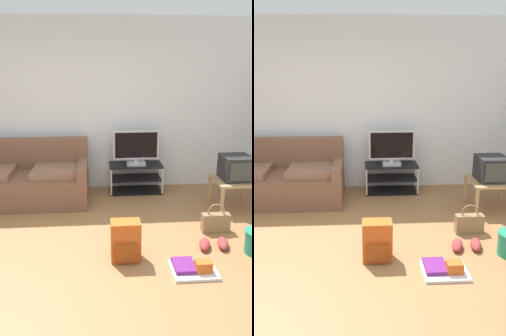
# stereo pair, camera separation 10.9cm
# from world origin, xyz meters

# --- Properties ---
(ground_plane) EXTENTS (9.00, 9.80, 0.02)m
(ground_plane) POSITION_xyz_m (0.00, 0.00, -0.01)
(ground_plane) COLOR olive
(wall_back) EXTENTS (9.00, 0.10, 2.70)m
(wall_back) POSITION_xyz_m (0.00, 2.45, 1.35)
(wall_back) COLOR silver
(wall_back) RESTS_ON ground_plane
(couch) EXTENTS (1.87, 0.95, 0.89)m
(couch) POSITION_xyz_m (-0.81, 1.88, 0.32)
(couch) COLOR brown
(couch) RESTS_ON ground_plane
(tv_stand) EXTENTS (0.84, 0.44, 0.45)m
(tv_stand) POSITION_xyz_m (0.89, 2.14, 0.23)
(tv_stand) COLOR black
(tv_stand) RESTS_ON ground_plane
(flat_tv) EXTENTS (0.72, 0.22, 0.55)m
(flat_tv) POSITION_xyz_m (0.89, 2.12, 0.73)
(flat_tv) COLOR #B2B2B7
(flat_tv) RESTS_ON tv_stand
(side_table) EXTENTS (0.60, 0.60, 0.42)m
(side_table) POSITION_xyz_m (2.23, 1.37, 0.37)
(side_table) COLOR tan
(side_table) RESTS_ON ground_plane
(crt_tv) EXTENTS (0.40, 0.43, 0.34)m
(crt_tv) POSITION_xyz_m (2.23, 1.39, 0.59)
(crt_tv) COLOR #232326
(crt_tv) RESTS_ON side_table
(backpack) EXTENTS (0.31, 0.27, 0.43)m
(backpack) POSITION_xyz_m (0.56, 0.09, 0.21)
(backpack) COLOR #CC561E
(backpack) RESTS_ON ground_plane
(handbag) EXTENTS (0.34, 0.12, 0.37)m
(handbag) POSITION_xyz_m (1.72, 0.64, 0.13)
(handbag) COLOR olive
(handbag) RESTS_ON ground_plane
(sneakers_pair) EXTENTS (0.40, 0.30, 0.09)m
(sneakers_pair) POSITION_xyz_m (1.57, 0.25, 0.04)
(sneakers_pair) COLOR #993333
(sneakers_pair) RESTS_ON ground_plane
(floor_tray) EXTENTS (0.45, 0.37, 0.14)m
(floor_tray) POSITION_xyz_m (1.21, -0.20, 0.04)
(floor_tray) COLOR silver
(floor_tray) RESTS_ON ground_plane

